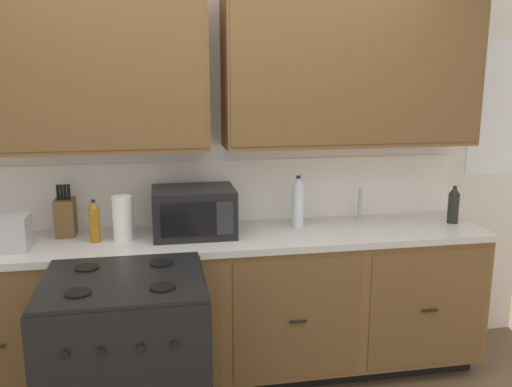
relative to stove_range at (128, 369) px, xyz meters
name	(u,v)px	position (x,y,z in m)	size (l,w,h in m)	color
wall_unit	(215,108)	(0.53, 0.83, 1.20)	(4.43, 0.40, 2.45)	white
counter_run	(222,306)	(0.53, 0.63, 0.01)	(3.26, 0.64, 0.93)	black
stove_range	(128,369)	(0.00, 0.00, 0.00)	(0.76, 0.68, 0.95)	black
microwave	(194,212)	(0.38, 0.67, 0.60)	(0.48, 0.37, 0.28)	black
toaster	(2,233)	(-0.66, 0.55, 0.56)	(0.28, 0.18, 0.19)	#B7B7BC
knife_block	(65,217)	(-0.37, 0.78, 0.58)	(0.11, 0.14, 0.31)	brown
sink_faucet	(360,204)	(1.48, 0.84, 0.56)	(0.02, 0.02, 0.20)	#B2B5BA
paper_towel_roll	(123,218)	(-0.03, 0.63, 0.59)	(0.12, 0.12, 0.26)	white
bottle_amber	(94,221)	(-0.18, 0.62, 0.58)	(0.06, 0.06, 0.25)	#9E6619
bottle_dark	(454,205)	(2.03, 0.63, 0.58)	(0.07, 0.07, 0.24)	black
bottle_clear	(298,202)	(1.03, 0.73, 0.62)	(0.08, 0.08, 0.32)	silver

